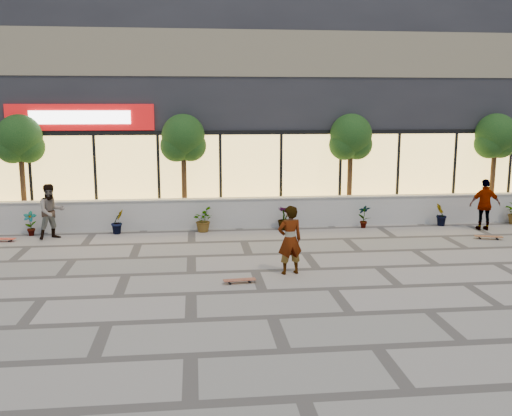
{
  "coord_description": "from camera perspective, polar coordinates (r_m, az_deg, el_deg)",
  "views": [
    {
      "loc": [
        -3.15,
        -12.45,
        4.21
      ],
      "look_at": [
        -1.4,
        3.56,
        1.3
      ],
      "focal_mm": 40.0,
      "sensor_mm": 36.0,
      "label": 1
    }
  ],
  "objects": [
    {
      "name": "skater_center",
      "position": [
        14.34,
        3.4,
        -3.21
      ],
      "size": [
        0.71,
        0.53,
        1.76
      ],
      "primitive_type": "imported",
      "rotation": [
        0.0,
        0.0,
        3.33
      ],
      "color": "white",
      "rests_on": "ground"
    },
    {
      "name": "retail_building",
      "position": [
        25.13,
        0.96,
        10.33
      ],
      "size": [
        24.0,
        9.17,
        8.5
      ],
      "color": "#232328",
      "rests_on": "ground"
    },
    {
      "name": "skater_left",
      "position": [
        19.22,
        -19.79,
        -0.34
      ],
      "size": [
        1.08,
        1.01,
        1.76
      ],
      "primitive_type": "imported",
      "rotation": [
        0.0,
        0.0,
        0.54
      ],
      "color": "tan",
      "rests_on": "ground"
    },
    {
      "name": "shrub_a",
      "position": [
        20.01,
        -21.65,
        -1.45
      ],
      "size": [
        0.43,
        0.29,
        0.81
      ],
      "primitive_type": "imported",
      "color": "#113613",
      "rests_on": "ground"
    },
    {
      "name": "shrub_c",
      "position": [
        19.28,
        -5.39,
        -1.19
      ],
      "size": [
        0.68,
        0.77,
        0.81
      ],
      "primitive_type": "imported",
      "rotation": [
        0.0,
        0.0,
        1.64
      ],
      "color": "#113613",
      "rests_on": "ground"
    },
    {
      "name": "tree_midwest",
      "position": [
        20.19,
        -7.29,
        6.69
      ],
      "size": [
        1.6,
        1.5,
        3.92
      ],
      "color": "#412617",
      "rests_on": "ground"
    },
    {
      "name": "tree_mideast",
      "position": [
        20.96,
        9.46,
        6.76
      ],
      "size": [
        1.6,
        1.5,
        3.92
      ],
      "color": "#412617",
      "rests_on": "ground"
    },
    {
      "name": "shrub_b",
      "position": [
        19.44,
        -13.67,
        -1.33
      ],
      "size": [
        0.57,
        0.57,
        0.81
      ],
      "primitive_type": "imported",
      "rotation": [
        0.0,
        0.0,
        0.82
      ],
      "color": "#113613",
      "rests_on": "ground"
    },
    {
      "name": "planter_wall",
      "position": [
        20.04,
        2.9,
        -0.37
      ],
      "size": [
        22.0,
        0.42,
        1.04
      ],
      "color": "beige",
      "rests_on": "ground"
    },
    {
      "name": "skateboard_center",
      "position": [
        13.77,
        -1.66,
        -7.22
      ],
      "size": [
        0.8,
        0.28,
        0.09
      ],
      "rotation": [
        0.0,
        0.0,
        0.1
      ],
      "color": "brown",
      "rests_on": "ground"
    },
    {
      "name": "tree_east",
      "position": [
        23.06,
        22.83,
        6.41
      ],
      "size": [
        1.6,
        1.5,
        3.92
      ],
      "color": "#412617",
      "rests_on": "ground"
    },
    {
      "name": "skateboard_left",
      "position": [
        19.55,
        -24.08,
        -2.84
      ],
      "size": [
        0.87,
        0.34,
        0.1
      ],
      "rotation": [
        0.0,
        0.0,
        -0.15
      ],
      "color": "red",
      "rests_on": "ground"
    },
    {
      "name": "ground",
      "position": [
        13.51,
        7.62,
        -8.0
      ],
      "size": [
        80.0,
        80.0,
        0.0
      ],
      "primitive_type": "plane",
      "color": "gray",
      "rests_on": "ground"
    },
    {
      "name": "shrub_f",
      "position": [
        21.13,
        18.03,
        -0.64
      ],
      "size": [
        0.55,
        0.57,
        0.81
      ],
      "primitive_type": "imported",
      "rotation": [
        0.0,
        0.0,
        4.1
      ],
      "color": "#113613",
      "rests_on": "ground"
    },
    {
      "name": "shrub_e",
      "position": [
        20.14,
        10.75,
        -0.83
      ],
      "size": [
        0.46,
        0.35,
        0.81
      ],
      "primitive_type": "imported",
      "rotation": [
        0.0,
        0.0,
        3.28
      ],
      "color": "#113613",
      "rests_on": "ground"
    },
    {
      "name": "skater_right_near",
      "position": [
        20.86,
        21.92,
        0.31
      ],
      "size": [
        1.08,
        0.56,
        1.76
      ],
      "primitive_type": "imported",
      "rotation": [
        0.0,
        0.0,
        3.01
      ],
      "color": "white",
      "rests_on": "ground"
    },
    {
      "name": "shrub_d",
      "position": [
        19.52,
        2.86,
        -1.01
      ],
      "size": [
        0.64,
        0.64,
        0.81
      ],
      "primitive_type": "imported",
      "rotation": [
        0.0,
        0.0,
        2.46
      ],
      "color": "#113613",
      "rests_on": "ground"
    },
    {
      "name": "skateboard_right_near",
      "position": [
        19.62,
        22.23,
        -2.66
      ],
      "size": [
        0.88,
        0.48,
        0.1
      ],
      "rotation": [
        0.0,
        0.0,
        -0.32
      ],
      "color": "brown",
      "rests_on": "ground"
    },
    {
      "name": "tree_west",
      "position": [
        21.02,
        -22.54,
        6.13
      ],
      "size": [
        1.6,
        1.5,
        3.92
      ],
      "color": "#412617",
      "rests_on": "ground"
    }
  ]
}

